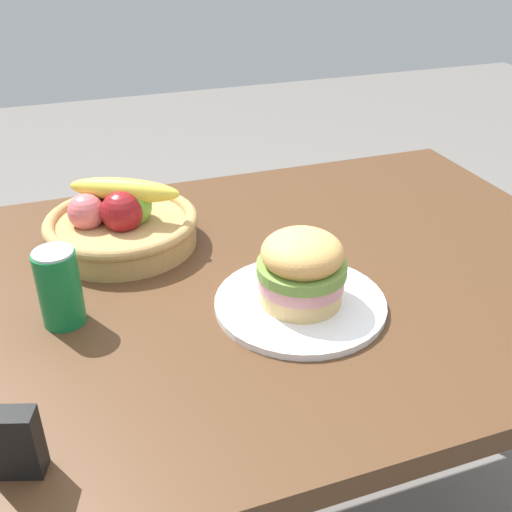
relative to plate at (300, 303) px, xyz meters
name	(u,v)px	position (x,y,z in m)	size (l,w,h in m)	color
dining_table	(233,326)	(-0.08, 0.11, -0.11)	(1.40, 0.90, 0.75)	#4C301C
plate	(300,303)	(0.00, 0.00, 0.00)	(0.28, 0.28, 0.01)	white
sandwich	(302,268)	(0.00, 0.00, 0.07)	(0.14, 0.14, 0.12)	#E5BC75
soda_can	(59,287)	(-0.36, 0.09, 0.06)	(0.07, 0.07, 0.13)	#147238
fruit_basket	(121,222)	(-0.24, 0.31, 0.04)	(0.29, 0.29, 0.13)	tan
napkin_holder	(13,443)	(-0.44, -0.20, 0.04)	(0.06, 0.03, 0.09)	black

